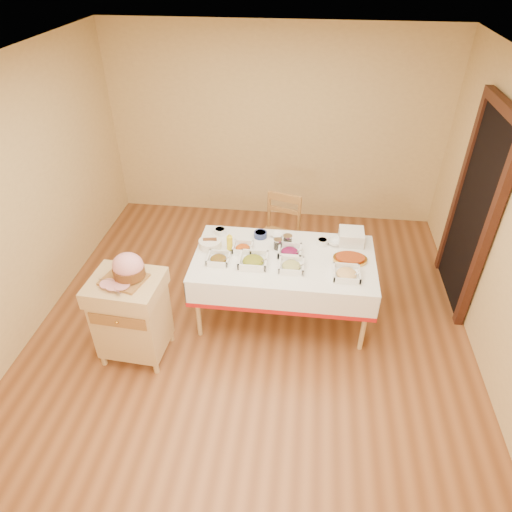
% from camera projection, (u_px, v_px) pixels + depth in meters
% --- Properties ---
extents(room_shell, '(5.00, 5.00, 5.00)m').
position_uv_depth(room_shell, '(250.00, 225.00, 4.05)').
color(room_shell, brown).
rests_on(room_shell, ground).
extents(doorway, '(0.09, 1.10, 2.20)m').
position_uv_depth(doorway, '(475.00, 209.00, 4.67)').
color(doorway, black).
rests_on(doorway, ground).
extents(dining_table, '(1.82, 1.02, 0.76)m').
position_uv_depth(dining_table, '(284.00, 270.00, 4.67)').
color(dining_table, tan).
rests_on(dining_table, ground).
extents(butcher_cart, '(0.67, 0.57, 0.91)m').
position_uv_depth(butcher_cart, '(131.00, 313.00, 4.27)').
color(butcher_cart, tan).
rests_on(butcher_cart, ground).
extents(dining_chair, '(0.54, 0.52, 0.98)m').
position_uv_depth(dining_chair, '(279.00, 235.00, 5.38)').
color(dining_chair, '#9A6732').
rests_on(dining_chair, ground).
extents(ham_on_board, '(0.39, 0.37, 0.26)m').
position_uv_depth(ham_on_board, '(128.00, 269.00, 4.00)').
color(ham_on_board, '#9A6732').
rests_on(ham_on_board, butcher_cart).
extents(serving_dish_a, '(0.22, 0.22, 0.10)m').
position_uv_depth(serving_dish_a, '(218.00, 259.00, 4.50)').
color(serving_dish_a, white).
rests_on(serving_dish_a, dining_table).
extents(serving_dish_b, '(0.28, 0.28, 0.11)m').
position_uv_depth(serving_dish_b, '(253.00, 261.00, 4.47)').
color(serving_dish_b, white).
rests_on(serving_dish_b, dining_table).
extents(serving_dish_c, '(0.24, 0.24, 0.10)m').
position_uv_depth(serving_dish_c, '(291.00, 266.00, 4.41)').
color(serving_dish_c, white).
rests_on(serving_dish_c, dining_table).
extents(serving_dish_d, '(0.25, 0.25, 0.10)m').
position_uv_depth(serving_dish_d, '(347.00, 274.00, 4.31)').
color(serving_dish_d, white).
rests_on(serving_dish_d, dining_table).
extents(serving_dish_e, '(0.21, 0.20, 0.10)m').
position_uv_depth(serving_dish_e, '(243.00, 248.00, 4.66)').
color(serving_dish_e, white).
rests_on(serving_dish_e, dining_table).
extents(serving_dish_f, '(0.25, 0.23, 0.11)m').
position_uv_depth(serving_dish_f, '(290.00, 252.00, 4.60)').
color(serving_dish_f, white).
rests_on(serving_dish_f, dining_table).
extents(small_bowl_left, '(0.13, 0.13, 0.06)m').
position_uv_depth(small_bowl_left, '(220.00, 231.00, 4.92)').
color(small_bowl_left, white).
rests_on(small_bowl_left, dining_table).
extents(small_bowl_mid, '(0.14, 0.14, 0.06)m').
position_uv_depth(small_bowl_mid, '(260.00, 234.00, 4.87)').
color(small_bowl_mid, navy).
rests_on(small_bowl_mid, dining_table).
extents(small_bowl_right, '(0.12, 0.12, 0.06)m').
position_uv_depth(small_bowl_right, '(322.00, 242.00, 4.75)').
color(small_bowl_right, white).
rests_on(small_bowl_right, dining_table).
extents(bowl_white_imported, '(0.18, 0.18, 0.03)m').
position_uv_depth(bowl_white_imported, '(277.00, 235.00, 4.88)').
color(bowl_white_imported, white).
rests_on(bowl_white_imported, dining_table).
extents(bowl_small_imported, '(0.20, 0.20, 0.05)m').
position_uv_depth(bowl_small_imported, '(335.00, 242.00, 4.76)').
color(bowl_small_imported, white).
rests_on(bowl_small_imported, dining_table).
extents(preserve_jar_left, '(0.09, 0.09, 0.11)m').
position_uv_depth(preserve_jar_left, '(278.00, 244.00, 4.68)').
color(preserve_jar_left, silver).
rests_on(preserve_jar_left, dining_table).
extents(preserve_jar_right, '(0.10, 0.10, 0.12)m').
position_uv_depth(preserve_jar_right, '(287.00, 241.00, 4.72)').
color(preserve_jar_right, silver).
rests_on(preserve_jar_right, dining_table).
extents(mustard_bottle, '(0.06, 0.06, 0.19)m').
position_uv_depth(mustard_bottle, '(230.00, 242.00, 4.65)').
color(mustard_bottle, yellow).
rests_on(mustard_bottle, dining_table).
extents(bread_basket, '(0.23, 0.23, 0.10)m').
position_uv_depth(bread_basket, '(210.00, 244.00, 4.70)').
color(bread_basket, white).
rests_on(bread_basket, dining_table).
extents(plate_stack, '(0.25, 0.25, 0.14)m').
position_uv_depth(plate_stack, '(351.00, 237.00, 4.76)').
color(plate_stack, white).
rests_on(plate_stack, dining_table).
extents(brass_platter, '(0.34, 0.24, 0.04)m').
position_uv_depth(brass_platter, '(350.00, 259.00, 4.53)').
color(brass_platter, gold).
rests_on(brass_platter, dining_table).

